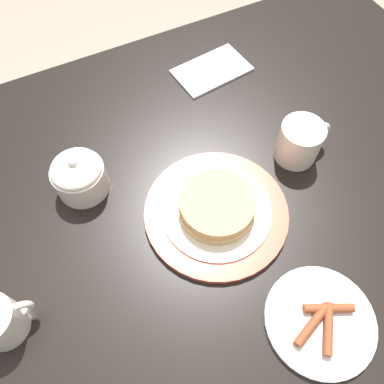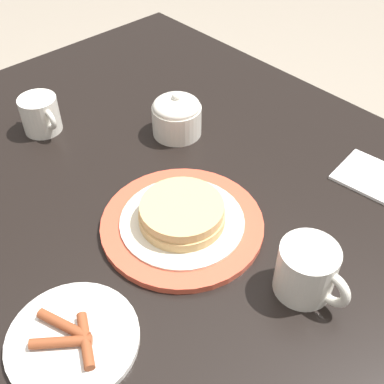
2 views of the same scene
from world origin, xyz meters
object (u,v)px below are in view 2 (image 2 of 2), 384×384
(pancake_plate, at_px, (182,219))
(creamer_pitcher, at_px, (40,113))
(coffee_mug, at_px, (308,271))
(sugar_bowl, at_px, (177,115))
(side_plate_bacon, at_px, (73,339))

(pancake_plate, height_order, creamer_pitcher, creamer_pitcher)
(pancake_plate, bearing_deg, coffee_mug, 12.79)
(coffee_mug, relative_size, creamer_pitcher, 1.04)
(coffee_mug, xyz_separation_m, creamer_pitcher, (-0.60, -0.08, -0.00))
(pancake_plate, distance_m, coffee_mug, 0.22)
(pancake_plate, relative_size, coffee_mug, 2.33)
(creamer_pitcher, bearing_deg, pancake_plate, 4.04)
(creamer_pitcher, xyz_separation_m, sugar_bowl, (0.19, 0.19, 0.00))
(coffee_mug, bearing_deg, pancake_plate, -167.21)
(pancake_plate, bearing_deg, creamer_pitcher, -175.96)
(pancake_plate, height_order, coffee_mug, coffee_mug)
(pancake_plate, bearing_deg, side_plate_bacon, -77.08)
(side_plate_bacon, height_order, creamer_pitcher, creamer_pitcher)
(creamer_pitcher, bearing_deg, coffee_mug, 7.13)
(pancake_plate, xyz_separation_m, coffee_mug, (0.21, 0.05, 0.02))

